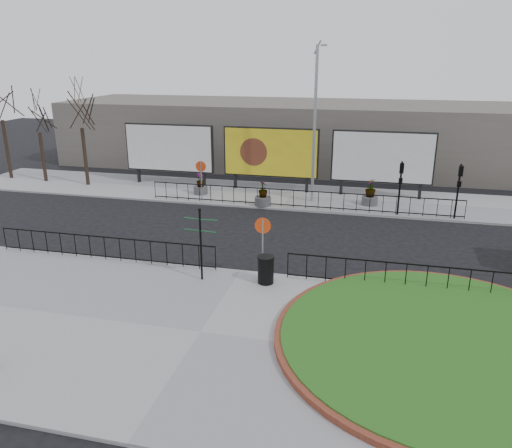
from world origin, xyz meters
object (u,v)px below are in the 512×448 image
(fingerpost_sign, at_px, (201,237))
(planter_b, at_px, (263,196))
(billboard_mid, at_px, (271,153))
(planter_a, at_px, (201,186))
(lamp_post, at_px, (315,123))
(litter_bin, at_px, (266,269))
(planter_c, at_px, (370,194))

(fingerpost_sign, distance_m, planter_b, 10.69)
(fingerpost_sign, bearing_deg, billboard_mid, 97.73)
(planter_a, xyz_separation_m, planter_b, (4.44, -1.60, 0.05))
(lamp_post, xyz_separation_m, planter_b, (-2.71, -1.60, -4.16))
(billboard_mid, bearing_deg, litter_bin, -78.83)
(lamp_post, xyz_separation_m, planter_c, (3.43, -0.00, -4.08))
(billboard_mid, bearing_deg, fingerpost_sign, -89.08)
(lamp_post, bearing_deg, planter_b, -149.42)
(billboard_mid, height_order, planter_a, billboard_mid)
(fingerpost_sign, xyz_separation_m, litter_bin, (2.52, 0.28, -1.22))
(litter_bin, relative_size, planter_c, 0.70)
(lamp_post, relative_size, litter_bin, 8.36)
(lamp_post, xyz_separation_m, litter_bin, (-0.26, -11.94, -4.15))
(litter_bin, xyz_separation_m, planter_c, (3.69, 11.94, 0.07))
(litter_bin, distance_m, planter_c, 12.50)
(planter_c, bearing_deg, litter_bin, -107.17)
(planter_a, bearing_deg, fingerpost_sign, -70.31)
(planter_b, bearing_deg, fingerpost_sign, -90.39)
(fingerpost_sign, relative_size, planter_a, 2.15)
(lamp_post, bearing_deg, fingerpost_sign, -102.82)
(planter_a, distance_m, planter_b, 4.72)
(lamp_post, xyz_separation_m, fingerpost_sign, (-2.78, -12.22, -2.93))
(planter_a, bearing_deg, planter_c, 0.00)
(planter_a, relative_size, planter_c, 0.87)
(lamp_post, relative_size, planter_c, 5.87)
(fingerpost_sign, height_order, litter_bin, fingerpost_sign)
(planter_c, bearing_deg, lamp_post, 180.00)
(lamp_post, distance_m, litter_bin, 12.64)
(billboard_mid, distance_m, planter_a, 5.00)
(fingerpost_sign, distance_m, planter_a, 13.04)
(billboard_mid, bearing_deg, planter_c, -17.03)
(planter_a, bearing_deg, litter_bin, -60.01)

